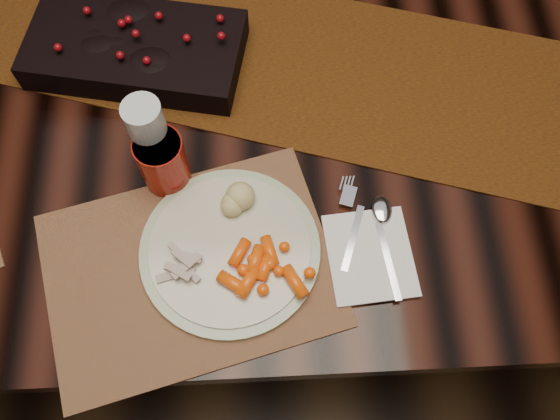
{
  "coord_description": "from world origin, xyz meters",
  "views": [
    {
      "loc": [
        0.02,
        -0.63,
        1.61
      ],
      "look_at": [
        0.04,
        -0.26,
        0.8
      ],
      "focal_mm": 38.0,
      "sensor_mm": 36.0,
      "label": 1
    }
  ],
  "objects_px": {
    "placemat_main": "(190,269)",
    "red_cup": "(163,162)",
    "centerpiece": "(135,46)",
    "wine_glass": "(151,138)",
    "dining_table": "(259,183)",
    "baby_carrots": "(263,268)",
    "turkey_shreds": "(180,264)",
    "dinner_plate": "(230,250)",
    "mashed_potatoes": "(236,203)",
    "napkin": "(370,255)"
  },
  "relations": [
    {
      "from": "turkey_shreds",
      "to": "centerpiece",
      "type": "bearing_deg",
      "value": 102.18
    },
    {
      "from": "dining_table",
      "to": "placemat_main",
      "type": "relative_size",
      "value": 4.18
    },
    {
      "from": "napkin",
      "to": "baby_carrots",
      "type": "bearing_deg",
      "value": -177.85
    },
    {
      "from": "baby_carrots",
      "to": "wine_glass",
      "type": "distance_m",
      "value": 0.26
    },
    {
      "from": "turkey_shreds",
      "to": "napkin",
      "type": "distance_m",
      "value": 0.29
    },
    {
      "from": "red_cup",
      "to": "dinner_plate",
      "type": "bearing_deg",
      "value": -53.62
    },
    {
      "from": "baby_carrots",
      "to": "turkey_shreds",
      "type": "distance_m",
      "value": 0.12
    },
    {
      "from": "baby_carrots",
      "to": "turkey_shreds",
      "type": "height_order",
      "value": "baby_carrots"
    },
    {
      "from": "placemat_main",
      "to": "dinner_plate",
      "type": "distance_m",
      "value": 0.07
    },
    {
      "from": "placemat_main",
      "to": "turkey_shreds",
      "type": "xyz_separation_m",
      "value": [
        -0.01,
        0.0,
        0.03
      ]
    },
    {
      "from": "dining_table",
      "to": "turkey_shreds",
      "type": "bearing_deg",
      "value": -109.05
    },
    {
      "from": "placemat_main",
      "to": "red_cup",
      "type": "distance_m",
      "value": 0.17
    },
    {
      "from": "red_cup",
      "to": "wine_glass",
      "type": "relative_size",
      "value": 0.64
    },
    {
      "from": "dining_table",
      "to": "mashed_potatoes",
      "type": "xyz_separation_m",
      "value": [
        -0.03,
        -0.25,
        0.42
      ]
    },
    {
      "from": "dinner_plate",
      "to": "turkey_shreds",
      "type": "distance_m",
      "value": 0.08
    },
    {
      "from": "placemat_main",
      "to": "mashed_potatoes",
      "type": "bearing_deg",
      "value": 35.58
    },
    {
      "from": "mashed_potatoes",
      "to": "napkin",
      "type": "xyz_separation_m",
      "value": [
        0.2,
        -0.08,
        -0.04
      ]
    },
    {
      "from": "mashed_potatoes",
      "to": "dinner_plate",
      "type": "bearing_deg",
      "value": -101.2
    },
    {
      "from": "placemat_main",
      "to": "napkin",
      "type": "xyz_separation_m",
      "value": [
        0.28,
        0.01,
        0.0
      ]
    },
    {
      "from": "baby_carrots",
      "to": "turkey_shreds",
      "type": "xyz_separation_m",
      "value": [
        -0.12,
        0.01,
        -0.0
      ]
    },
    {
      "from": "dinner_plate",
      "to": "turkey_shreds",
      "type": "bearing_deg",
      "value": -161.2
    },
    {
      "from": "dining_table",
      "to": "wine_glass",
      "type": "distance_m",
      "value": 0.5
    },
    {
      "from": "dinner_plate",
      "to": "wine_glass",
      "type": "bearing_deg",
      "value": 124.92
    },
    {
      "from": "dinner_plate",
      "to": "mashed_potatoes",
      "type": "distance_m",
      "value": 0.07
    },
    {
      "from": "dining_table",
      "to": "dinner_plate",
      "type": "height_order",
      "value": "dinner_plate"
    },
    {
      "from": "dinner_plate",
      "to": "mashed_potatoes",
      "type": "bearing_deg",
      "value": 78.8
    },
    {
      "from": "centerpiece",
      "to": "placemat_main",
      "type": "bearing_deg",
      "value": -76.45
    },
    {
      "from": "mashed_potatoes",
      "to": "turkey_shreds",
      "type": "bearing_deg",
      "value": -133.83
    },
    {
      "from": "dinner_plate",
      "to": "napkin",
      "type": "xyz_separation_m",
      "value": [
        0.21,
        -0.02,
        -0.01
      ]
    },
    {
      "from": "placemat_main",
      "to": "baby_carrots",
      "type": "height_order",
      "value": "baby_carrots"
    },
    {
      "from": "centerpiece",
      "to": "placemat_main",
      "type": "xyz_separation_m",
      "value": [
        0.1,
        -0.4,
        -0.04
      ]
    },
    {
      "from": "baby_carrots",
      "to": "napkin",
      "type": "xyz_separation_m",
      "value": [
        0.16,
        0.02,
        -0.02
      ]
    },
    {
      "from": "napkin",
      "to": "wine_glass",
      "type": "relative_size",
      "value": 0.91
    },
    {
      "from": "placemat_main",
      "to": "dinner_plate",
      "type": "relative_size",
      "value": 1.55
    },
    {
      "from": "centerpiece",
      "to": "napkin",
      "type": "xyz_separation_m",
      "value": [
        0.37,
        -0.39,
        -0.03
      ]
    },
    {
      "from": "dinner_plate",
      "to": "red_cup",
      "type": "relative_size",
      "value": 2.68
    },
    {
      "from": "wine_glass",
      "to": "turkey_shreds",
      "type": "bearing_deg",
      "value": -77.88
    },
    {
      "from": "turkey_shreds",
      "to": "wine_glass",
      "type": "relative_size",
      "value": 0.46
    },
    {
      "from": "dining_table",
      "to": "red_cup",
      "type": "relative_size",
      "value": 17.36
    },
    {
      "from": "mashed_potatoes",
      "to": "red_cup",
      "type": "bearing_deg",
      "value": 147.87
    },
    {
      "from": "dinner_plate",
      "to": "wine_glass",
      "type": "height_order",
      "value": "wine_glass"
    },
    {
      "from": "centerpiece",
      "to": "wine_glass",
      "type": "distance_m",
      "value": 0.22
    },
    {
      "from": "centerpiece",
      "to": "turkey_shreds",
      "type": "xyz_separation_m",
      "value": [
        0.09,
        -0.4,
        -0.01
      ]
    },
    {
      "from": "dinner_plate",
      "to": "centerpiece",
      "type": "bearing_deg",
      "value": 112.94
    },
    {
      "from": "dinner_plate",
      "to": "turkey_shreds",
      "type": "xyz_separation_m",
      "value": [
        -0.07,
        -0.02,
        0.02
      ]
    },
    {
      "from": "dining_table",
      "to": "napkin",
      "type": "height_order",
      "value": "napkin"
    },
    {
      "from": "wine_glass",
      "to": "placemat_main",
      "type": "bearing_deg",
      "value": -74.93
    },
    {
      "from": "dining_table",
      "to": "mashed_potatoes",
      "type": "relative_size",
      "value": 20.28
    },
    {
      "from": "baby_carrots",
      "to": "centerpiece",
      "type": "bearing_deg",
      "value": 116.92
    },
    {
      "from": "centerpiece",
      "to": "wine_glass",
      "type": "bearing_deg",
      "value": -77.78
    }
  ]
}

